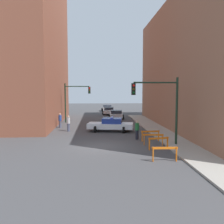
# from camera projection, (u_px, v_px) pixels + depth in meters

# --- Properties ---
(ground_plane) EXTENTS (120.00, 120.00, 0.00)m
(ground_plane) POSITION_uv_depth(u_px,v_px,m) (101.00, 146.00, 19.39)
(ground_plane) COLOR #424244
(sidewalk_right) EXTENTS (2.40, 44.00, 0.12)m
(sidewalk_right) POSITION_uv_depth(u_px,v_px,m) (179.00, 144.00, 19.80)
(sidewalk_right) COLOR #9E998E
(sidewalk_right) RESTS_ON ground_plane
(building_corner_left) EXTENTS (14.00, 20.00, 25.04)m
(building_corner_left) POSITION_uv_depth(u_px,v_px,m) (3.00, 25.00, 31.38)
(building_corner_left) COLOR brown
(building_corner_left) RESTS_ON ground_plane
(building_right) EXTENTS (12.00, 28.00, 14.08)m
(building_right) POSITION_uv_depth(u_px,v_px,m) (220.00, 65.00, 27.60)
(building_right) COLOR #93664C
(building_right) RESTS_ON ground_plane
(traffic_light_near) EXTENTS (3.64, 0.35, 5.20)m
(traffic_light_near) POSITION_uv_depth(u_px,v_px,m) (162.00, 101.00, 19.22)
(traffic_light_near) COLOR black
(traffic_light_near) RESTS_ON sidewalk_right
(traffic_light_far) EXTENTS (3.44, 0.35, 5.20)m
(traffic_light_far) POSITION_uv_depth(u_px,v_px,m) (74.00, 97.00, 33.11)
(traffic_light_far) COLOR black
(traffic_light_far) RESTS_ON ground_plane
(police_car) EXTENTS (4.96, 2.89, 1.52)m
(police_car) POSITION_uv_depth(u_px,v_px,m) (111.00, 125.00, 26.14)
(police_car) COLOR white
(police_car) RESTS_ON ground_plane
(parked_car_near) EXTENTS (2.53, 4.45, 1.31)m
(parked_car_near) POSITION_uv_depth(u_px,v_px,m) (116.00, 114.00, 37.36)
(parked_car_near) COLOR silver
(parked_car_near) RESTS_ON ground_plane
(parked_car_mid) EXTENTS (2.48, 4.42, 1.31)m
(parked_car_mid) POSITION_uv_depth(u_px,v_px,m) (109.00, 111.00, 43.86)
(parked_car_mid) COLOR silver
(parked_car_mid) RESTS_ON ground_plane
(parked_car_far) EXTENTS (2.32, 4.33, 1.31)m
(parked_car_far) POSITION_uv_depth(u_px,v_px,m) (107.00, 108.00, 50.18)
(parked_car_far) COLOR silver
(parked_car_far) RESTS_ON ground_plane
(pedestrian_crossing) EXTENTS (0.50, 0.50, 1.66)m
(pedestrian_crossing) POSITION_uv_depth(u_px,v_px,m) (68.00, 123.00, 26.21)
(pedestrian_crossing) COLOR #474C66
(pedestrian_crossing) RESTS_ON ground_plane
(pedestrian_corner) EXTENTS (0.49, 0.49, 1.66)m
(pedestrian_corner) POSITION_uv_depth(u_px,v_px,m) (60.00, 120.00, 28.68)
(pedestrian_corner) COLOR #474C66
(pedestrian_corner) RESTS_ON ground_plane
(pedestrian_sidewalk) EXTENTS (0.49, 0.49, 1.66)m
(pedestrian_sidewalk) POSITION_uv_depth(u_px,v_px,m) (137.00, 130.00, 21.96)
(pedestrian_sidewalk) COLOR black
(pedestrian_sidewalk) RESTS_ON ground_plane
(barrier_front) EXTENTS (1.60, 0.21, 0.90)m
(barrier_front) POSITION_uv_depth(u_px,v_px,m) (165.00, 151.00, 15.21)
(barrier_front) COLOR orange
(barrier_front) RESTS_ON ground_plane
(barrier_mid) EXTENTS (1.58, 0.44, 0.90)m
(barrier_mid) POSITION_uv_depth(u_px,v_px,m) (159.00, 141.00, 18.25)
(barrier_mid) COLOR orange
(barrier_mid) RESTS_ON ground_plane
(barrier_back) EXTENTS (1.59, 0.37, 0.90)m
(barrier_back) POSITION_uv_depth(u_px,v_px,m) (153.00, 137.00, 19.66)
(barrier_back) COLOR orange
(barrier_back) RESTS_ON ground_plane
(barrier_corner) EXTENTS (1.60, 0.28, 0.90)m
(barrier_corner) POSITION_uv_depth(u_px,v_px,m) (150.00, 134.00, 21.22)
(barrier_corner) COLOR orange
(barrier_corner) RESTS_ON ground_plane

